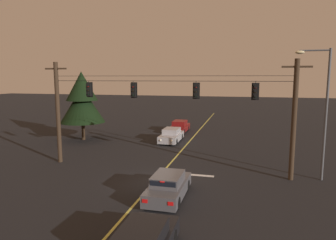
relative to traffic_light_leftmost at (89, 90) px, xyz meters
The scene contains 13 objects.
ground_plane 8.61m from the traffic_light_leftmost, 26.05° to the right, with size 180.00×180.00×0.00m, color black.
lane_centre_stripe 10.12m from the traffic_light_leftmost, 46.06° to the left, with size 0.14×60.00×0.01m, color #D1C64C.
stop_bar_paint 9.60m from the traffic_light_leftmost, ahead, with size 3.40×0.36×0.01m, color silver.
signal_span_assembly 6.04m from the traffic_light_leftmost, ahead, with size 18.80×0.32×7.76m.
traffic_light_leftmost is the anchor object (origin of this frame).
traffic_light_left_inner 3.50m from the traffic_light_leftmost, ahead, with size 0.48×0.41×1.22m.
traffic_light_centre 8.01m from the traffic_light_leftmost, ahead, with size 0.48×0.41×1.22m.
traffic_light_right_inner 11.87m from the traffic_light_leftmost, ahead, with size 0.48×0.41×1.22m.
car_waiting_near_lane 10.11m from the traffic_light_leftmost, 33.58° to the right, with size 1.80×4.33×1.39m.
car_oncoming_lead 11.52m from the traffic_light_leftmost, 67.28° to the left, with size 1.80×4.42×1.39m.
car_oncoming_trailing 16.49m from the traffic_light_leftmost, 76.53° to the left, with size 1.80×4.42×1.39m.
street_lamp_corner 15.95m from the traffic_light_leftmost, ahead, with size 2.11×0.30×8.38m.
tree_verge_near 9.92m from the traffic_light_leftmost, 122.96° to the left, with size 4.65×4.65×7.23m.
Camera 1 is at (5.40, -17.54, 6.60)m, focal length 32.40 mm.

